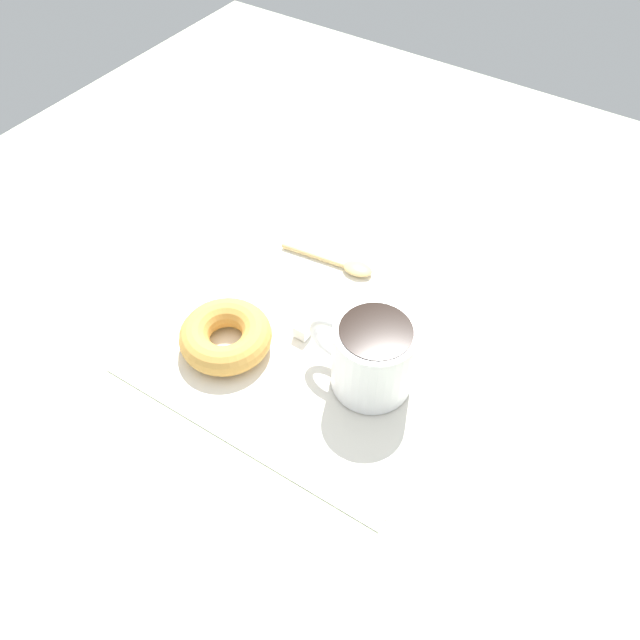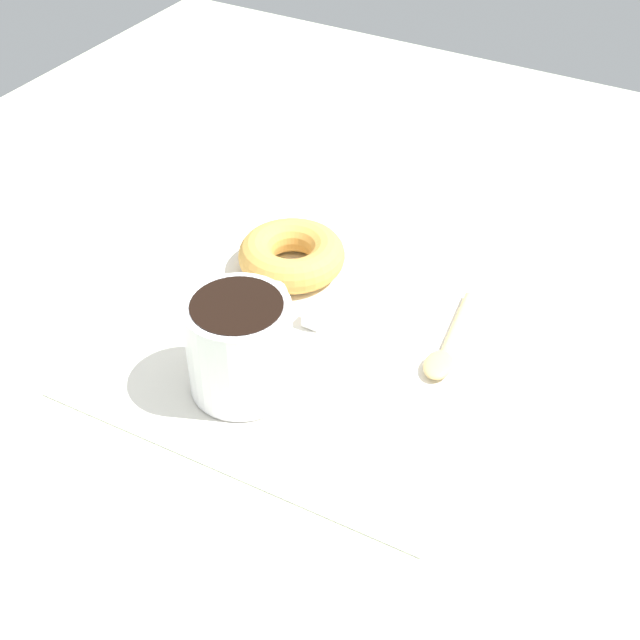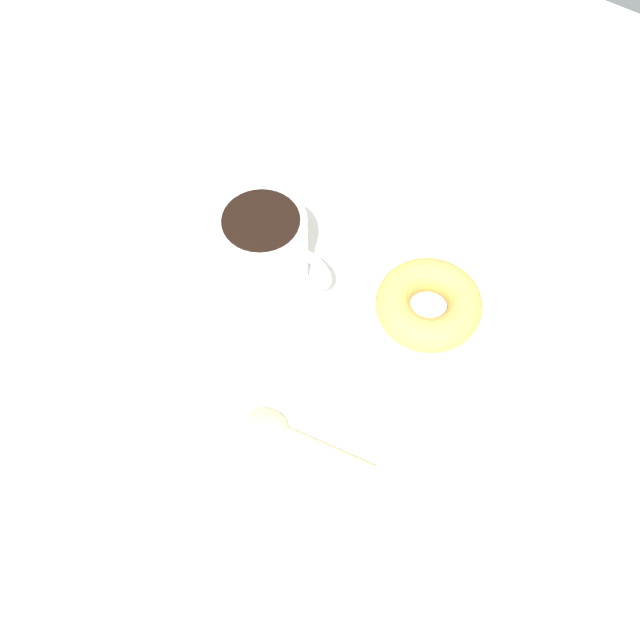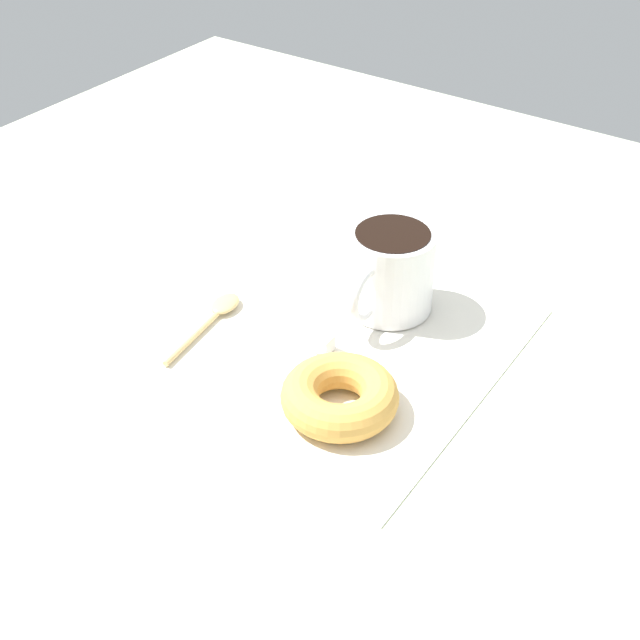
# 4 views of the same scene
# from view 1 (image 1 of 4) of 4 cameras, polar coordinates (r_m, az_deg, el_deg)

# --- Properties ---
(ground_plane) EXTENTS (1.20, 1.20, 0.02)m
(ground_plane) POSITION_cam_1_polar(r_m,az_deg,el_deg) (0.71, 0.18, 0.01)
(ground_plane) COLOR beige
(napkin) EXTENTS (0.33, 0.33, 0.00)m
(napkin) POSITION_cam_1_polar(r_m,az_deg,el_deg) (0.69, 0.00, -1.16)
(napkin) COLOR white
(napkin) RESTS_ON ground_plane
(coffee_cup) EXTENTS (0.11, 0.08, 0.08)m
(coffee_cup) POSITION_cam_1_polar(r_m,az_deg,el_deg) (0.61, 4.74, -3.24)
(coffee_cup) COLOR white
(coffee_cup) RESTS_ON napkin
(donut) EXTENTS (0.10, 0.10, 0.03)m
(donut) POSITION_cam_1_polar(r_m,az_deg,el_deg) (0.67, -8.62, -1.47)
(donut) COLOR gold
(donut) RESTS_ON napkin
(spoon) EXTENTS (0.12, 0.03, 0.01)m
(spoon) POSITION_cam_1_polar(r_m,az_deg,el_deg) (0.75, 2.64, 4.90)
(spoon) COLOR #D8B772
(spoon) RESTS_ON napkin
(sugar_cube) EXTENTS (0.02, 0.02, 0.02)m
(sugar_cube) POSITION_cam_1_polar(r_m,az_deg,el_deg) (0.68, -1.33, -1.08)
(sugar_cube) COLOR white
(sugar_cube) RESTS_ON napkin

